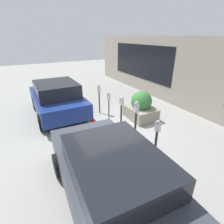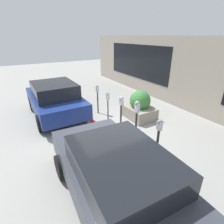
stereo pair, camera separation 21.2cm
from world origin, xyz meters
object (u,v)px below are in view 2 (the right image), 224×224
parking_meter_middle (121,108)px  parking_meter_second (137,116)px  parking_meter_nearest (158,135)px  parking_meter_farthest (98,94)px  planter_box (140,107)px  parking_meter_fourth (108,100)px  parked_car_front (118,176)px  parked_car_middle (55,99)px

parking_meter_middle → parking_meter_second: bearing=177.7°
parking_meter_nearest → parking_meter_middle: size_ratio=0.98×
parking_meter_farthest → planter_box: parking_meter_farthest is taller
parking_meter_middle → parking_meter_fourth: 0.95m
parking_meter_fourth → parking_meter_middle: bearing=-177.5°
parking_meter_nearest → parking_meter_second: bearing=-1.2°
parking_meter_farthest → parked_car_front: size_ratio=0.31×
parking_meter_nearest → planter_box: 2.96m
parking_meter_nearest → parking_meter_second: 1.05m
parking_meter_second → parking_meter_fourth: 1.93m
parking_meter_nearest → parked_car_middle: parked_car_middle is taller
parking_meter_nearest → parking_meter_second: parking_meter_second is taller
parking_meter_fourth → parked_car_front: 3.98m
parked_car_front → parked_car_middle: size_ratio=1.12×
parked_car_front → parking_meter_second: bearing=-43.7°
parking_meter_farthest → parking_meter_fourth: bearing=179.7°
parking_meter_middle → parking_meter_fourth: size_ratio=1.07×
parked_car_middle → planter_box: bearing=-124.4°
parking_meter_nearest → parked_car_front: (-0.62, 1.69, -0.13)m
parking_meter_fourth → parking_meter_nearest: bearing=179.6°
parking_meter_fourth → parked_car_front: bearing=154.5°
parking_meter_second → parked_car_middle: size_ratio=0.40×
parking_meter_nearest → parking_meter_farthest: 3.96m
planter_box → parked_car_middle: parked_car_middle is taller
parking_meter_middle → parked_car_middle: parked_car_middle is taller
parking_meter_fourth → parked_car_middle: 2.44m
parked_car_front → parked_car_middle: 5.27m
parking_meter_nearest → parking_meter_fourth: parking_meter_nearest is taller
planter_box → parking_meter_nearest: bearing=151.6°
parking_meter_farthest → parking_meter_second: bearing=179.9°
parking_meter_middle → parking_meter_fourth: bearing=2.5°
parking_meter_nearest → parked_car_front: parked_car_front is taller
parking_meter_middle → parked_car_middle: bearing=34.4°
planter_box → parked_car_front: parked_car_front is taller
parking_meter_nearest → parked_car_middle: (4.64, 1.74, -0.06)m
parking_meter_nearest → parking_meter_farthest: (3.96, -0.03, 0.07)m
planter_box → parking_meter_second: bearing=138.5°
parking_meter_second → parking_meter_farthest: (2.93, -0.00, -0.11)m
parking_meter_second → parked_car_front: size_ratio=0.36×
parking_meter_nearest → planter_box: parking_meter_nearest is taller
parked_car_front → parking_meter_nearest: bearing=-67.5°
planter_box → parked_car_middle: size_ratio=0.34×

